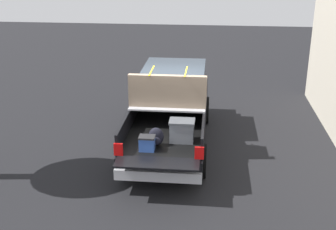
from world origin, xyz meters
The scene contains 2 objects.
ground_plane centered at (0.00, 0.00, 0.00)m, with size 40.00×40.00×0.00m, color black.
pickup_truck centered at (0.38, 0.00, 0.98)m, with size 6.05×2.06×2.23m.
Camera 1 is at (-11.24, -1.09, 5.18)m, focal length 47.57 mm.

